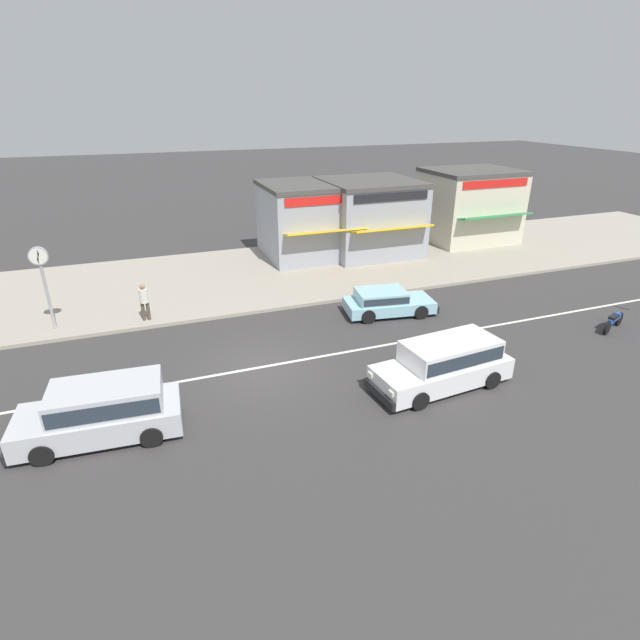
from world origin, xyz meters
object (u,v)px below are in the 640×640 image
object	(u,v)px
motorcycle_0	(614,320)
hatchback_pale_blue_0	(386,301)
shopfront_mid_block	(469,205)
street_clock	(41,268)
shopfront_corner_warung	(309,220)
pedestrian_mid_kerb	(144,299)
minivan_white_5	(445,362)
shopfront_far_kios	(369,216)
minivan_silver_2	(103,409)

from	to	relation	value
motorcycle_0	hatchback_pale_blue_0	bearing A→B (deg)	149.25
hatchback_pale_blue_0	shopfront_mid_block	distance (m)	13.87
street_clock	shopfront_corner_warung	world-z (taller)	shopfront_corner_warung
shopfront_corner_warung	shopfront_mid_block	xyz separation A→B (m)	(10.80, -0.28, 0.14)
street_clock	motorcycle_0	bearing A→B (deg)	-19.96
motorcycle_0	pedestrian_mid_kerb	world-z (taller)	pedestrian_mid_kerb
hatchback_pale_blue_0	minivan_white_5	size ratio (longest dim) A/B	0.85
street_clock	shopfront_far_kios	bearing A→B (deg)	18.75
motorcycle_0	street_clock	size ratio (longest dim) A/B	0.52
pedestrian_mid_kerb	minivan_white_5	bearing A→B (deg)	-44.17
minivan_white_5	shopfront_far_kios	distance (m)	15.27
motorcycle_0	shopfront_far_kios	size ratio (longest dim) A/B	0.29
hatchback_pale_blue_0	pedestrian_mid_kerb	distance (m)	10.18
hatchback_pale_blue_0	minivan_silver_2	distance (m)	12.32
shopfront_corner_warung	shopfront_mid_block	size ratio (longest dim) A/B	1.03
street_clock	shopfront_mid_block	size ratio (longest dim) A/B	0.62
motorcycle_0	pedestrian_mid_kerb	bearing A→B (deg)	157.50
minivan_silver_2	shopfront_corner_warung	world-z (taller)	shopfront_corner_warung
hatchback_pale_blue_0	shopfront_far_kios	world-z (taller)	shopfront_far_kios
street_clock	shopfront_corner_warung	size ratio (longest dim) A/B	0.60
shopfront_corner_warung	shopfront_mid_block	distance (m)	10.80
pedestrian_mid_kerb	hatchback_pale_blue_0	bearing A→B (deg)	-15.02
street_clock	shopfront_far_kios	distance (m)	17.54
pedestrian_mid_kerb	shopfront_corner_warung	world-z (taller)	shopfront_corner_warung
minivan_silver_2	shopfront_far_kios	world-z (taller)	shopfront_far_kios
minivan_white_5	motorcycle_0	distance (m)	8.99
motorcycle_0	street_clock	distance (m)	22.71
minivan_silver_2	shopfront_mid_block	xyz separation A→B (m)	(21.77, 13.83, 1.54)
minivan_silver_2	shopfront_far_kios	distance (m)	19.96
minivan_silver_2	minivan_white_5	size ratio (longest dim) A/B	0.95
hatchback_pale_blue_0	minivan_white_5	distance (m)	6.04
minivan_white_5	street_clock	bearing A→B (deg)	144.03
minivan_silver_2	street_clock	distance (m)	8.40
minivan_white_5	shopfront_far_kios	world-z (taller)	shopfront_far_kios
motorcycle_0	minivan_silver_2	bearing A→B (deg)	-179.34
minivan_silver_2	shopfront_mid_block	bearing A→B (deg)	32.44
street_clock	minivan_silver_2	bearing A→B (deg)	-75.63
minivan_silver_2	shopfront_mid_block	size ratio (longest dim) A/B	0.83
shopfront_mid_block	shopfront_far_kios	world-z (taller)	shopfront_mid_block
shopfront_mid_block	minivan_silver_2	bearing A→B (deg)	-147.56
shopfront_far_kios	shopfront_corner_warung	bearing A→B (deg)	171.51
minivan_white_5	street_clock	size ratio (longest dim) A/B	1.42
shopfront_corner_warung	street_clock	bearing A→B (deg)	-154.60
street_clock	shopfront_corner_warung	distance (m)	14.40
hatchback_pale_blue_0	shopfront_mid_block	xyz separation A→B (m)	(10.48, 8.90, 1.79)
minivan_silver_2	street_clock	world-z (taller)	street_clock
minivan_silver_2	hatchback_pale_blue_0	bearing A→B (deg)	23.60
shopfront_far_kios	motorcycle_0	bearing A→B (deg)	-70.84
shopfront_corner_warung	shopfront_far_kios	xyz separation A→B (m)	(3.60, -0.54, 0.03)
hatchback_pale_blue_0	pedestrian_mid_kerb	xyz separation A→B (m)	(-9.82, 2.64, 0.47)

